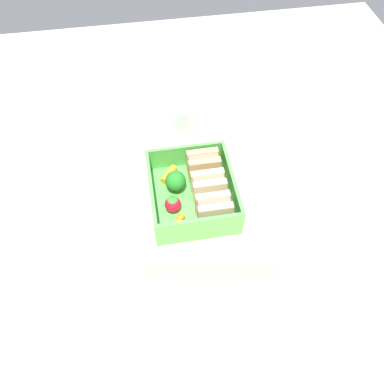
% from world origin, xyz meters
% --- Properties ---
extents(ground_plane, '(1.20, 1.20, 0.02)m').
position_xyz_m(ground_plane, '(0.00, 0.00, -0.01)').
color(ground_plane, beige).
extents(bento_tray, '(0.16, 0.14, 0.01)m').
position_xyz_m(bento_tray, '(0.00, 0.00, 0.01)').
color(bento_tray, '#56B34E').
rests_on(bento_tray, ground_plane).
extents(bento_rim, '(0.16, 0.14, 0.05)m').
position_xyz_m(bento_rim, '(0.00, 0.00, 0.04)').
color(bento_rim, '#56B34E').
rests_on(bento_rim, bento_tray).
extents(sandwich_left, '(0.03, 0.06, 0.05)m').
position_xyz_m(sandwich_left, '(-0.05, 0.03, 0.04)').
color(sandwich_left, tan).
rests_on(sandwich_left, bento_tray).
extents(sandwich_center_left, '(0.03, 0.06, 0.05)m').
position_xyz_m(sandwich_center_left, '(0.00, 0.03, 0.04)').
color(sandwich_center_left, beige).
rests_on(sandwich_center_left, bento_tray).
extents(sandwich_center, '(0.03, 0.06, 0.05)m').
position_xyz_m(sandwich_center, '(0.05, 0.03, 0.04)').
color(sandwich_center, '#D3B383').
rests_on(sandwich_center, bento_tray).
extents(carrot_stick_left, '(0.04, 0.03, 0.01)m').
position_xyz_m(carrot_stick_left, '(-0.05, -0.03, 0.02)').
color(carrot_stick_left, orange).
rests_on(carrot_stick_left, bento_tray).
extents(broccoli_floret, '(0.04, 0.04, 0.04)m').
position_xyz_m(broccoli_floret, '(-0.02, -0.03, 0.04)').
color(broccoli_floret, '#96CA61').
rests_on(broccoli_floret, bento_tray).
extents(strawberry_far_left, '(0.03, 0.03, 0.03)m').
position_xyz_m(strawberry_far_left, '(0.02, -0.04, 0.03)').
color(strawberry_far_left, red).
rests_on(strawberry_far_left, bento_tray).
extents(carrot_stick_far_left, '(0.04, 0.03, 0.01)m').
position_xyz_m(carrot_stick_far_left, '(0.06, -0.04, 0.02)').
color(carrot_stick_far_left, orange).
rests_on(carrot_stick_far_left, bento_tray).
extents(chopstick_pair, '(0.06, 0.21, 0.01)m').
position_xyz_m(chopstick_pair, '(0.14, 0.01, 0.00)').
color(chopstick_pair, tan).
rests_on(chopstick_pair, ground_plane).
extents(drinking_glass, '(0.07, 0.07, 0.08)m').
position_xyz_m(drinking_glass, '(-0.17, -0.00, 0.04)').
color(drinking_glass, white).
rests_on(drinking_glass, ground_plane).
extents(folded_napkin, '(0.11, 0.10, 0.00)m').
position_xyz_m(folded_napkin, '(0.02, -0.14, 0.00)').
color(folded_napkin, white).
rests_on(folded_napkin, ground_plane).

